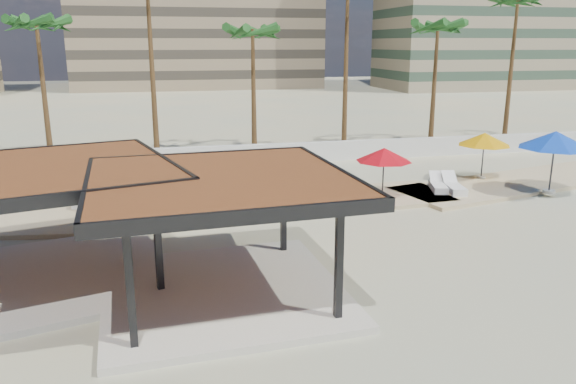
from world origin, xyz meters
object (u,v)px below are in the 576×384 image
pavilion_west (49,213)px  lounger_b (280,192)px  lounger_c (453,187)px  umbrella_c (384,155)px  pavilion_central (221,225)px  lounger_a (89,198)px  lounger_d (438,186)px

pavilion_west → lounger_b: bearing=25.8°
lounger_b → lounger_c: bearing=-87.9°
umbrella_c → lounger_c: (3.63, 0.14, -1.74)m
lounger_c → pavilion_west: bearing=121.3°
umbrella_c → lounger_b: 4.99m
pavilion_central → lounger_c: pavilion_central is taller
lounger_a → lounger_b: size_ratio=1.02×
umbrella_c → lounger_a: size_ratio=1.32×
lounger_c → lounger_d: lounger_c is taller
pavilion_west → lounger_c: pavilion_west is taller
umbrella_c → lounger_d: 3.58m
pavilion_central → umbrella_c: 11.67m
pavilion_central → lounger_a: bearing=111.1°
lounger_b → umbrella_c: bearing=-95.3°
pavilion_west → umbrella_c: pavilion_west is taller
pavilion_west → lounger_a: size_ratio=3.71×
lounger_a → pavilion_central: bearing=-142.4°
pavilion_central → umbrella_c: size_ratio=2.41×
umbrella_c → lounger_d: size_ratio=1.50×
pavilion_west → lounger_b: 11.31m
umbrella_c → lounger_b: umbrella_c is taller
pavilion_central → lounger_c: bearing=32.0°
lounger_c → lounger_d: bearing=63.5°
pavilion_central → lounger_d: bearing=34.7°
umbrella_c → lounger_c: 4.03m
lounger_a → lounger_c: (16.54, -1.85, -0.01)m
pavilion_central → lounger_c: 14.64m
lounger_c → lounger_d: size_ratio=1.08×
umbrella_c → lounger_b: size_ratio=1.35×
pavilion_central → lounger_c: (11.84, 8.44, -1.73)m
pavilion_west → umbrella_c: 14.37m
pavilion_west → lounger_a: pavilion_west is taller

